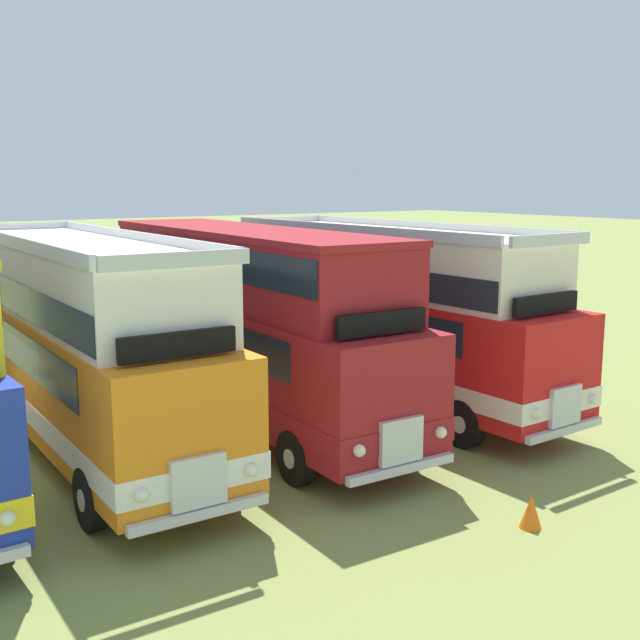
# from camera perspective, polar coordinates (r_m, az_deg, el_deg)

# --- Properties ---
(bus_fourth_in_row) EXTENTS (2.62, 11.23, 4.52)m
(bus_fourth_in_row) POSITION_cam_1_polar(r_m,az_deg,el_deg) (16.96, -17.04, -1.22)
(bus_fourth_in_row) COLOR orange
(bus_fourth_in_row) RESTS_ON ground
(bus_fifth_in_row) EXTENTS (2.74, 11.27, 4.49)m
(bus_fifth_in_row) POSITION_cam_1_polar(r_m,az_deg,el_deg) (18.17, -5.26, 0.27)
(bus_fifth_in_row) COLOR maroon
(bus_fifth_in_row) RESTS_ON ground
(bus_sixth_in_row) EXTENTS (2.99, 11.06, 4.52)m
(bus_sixth_in_row) POSITION_cam_1_polar(r_m,az_deg,el_deg) (20.02, 4.78, 0.86)
(bus_sixth_in_row) COLOR red
(bus_sixth_in_row) RESTS_ON ground
(cone_near_end) EXTENTS (0.36, 0.36, 0.56)m
(cone_near_end) POSITION_cam_1_polar(r_m,az_deg,el_deg) (13.49, 15.10, -13.30)
(cone_near_end) COLOR orange
(cone_near_end) RESTS_ON ground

